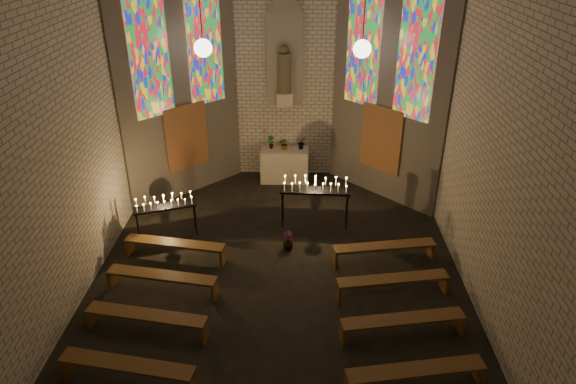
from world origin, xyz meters
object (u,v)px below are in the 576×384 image
object	(u,v)px
aisle_flower_pot	(288,241)
votive_stand_right	(315,187)
altar	(285,165)
votive_stand_left	(164,204)

from	to	relation	value
aisle_flower_pot	votive_stand_right	xyz separation A→B (m)	(0.64, 1.13, 0.85)
altar	votive_stand_right	size ratio (longest dim) A/B	0.80
votive_stand_left	votive_stand_right	bearing A→B (deg)	-9.28
aisle_flower_pot	votive_stand_left	size ratio (longest dim) A/B	0.32
votive_stand_left	votive_stand_right	size ratio (longest dim) A/B	0.86
altar	aisle_flower_pot	world-z (taller)	altar
votive_stand_left	aisle_flower_pot	bearing A→B (deg)	-28.67
aisle_flower_pot	votive_stand_right	size ratio (longest dim) A/B	0.27
votive_stand_left	votive_stand_right	distance (m)	3.67
votive_stand_left	votive_stand_right	world-z (taller)	votive_stand_right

